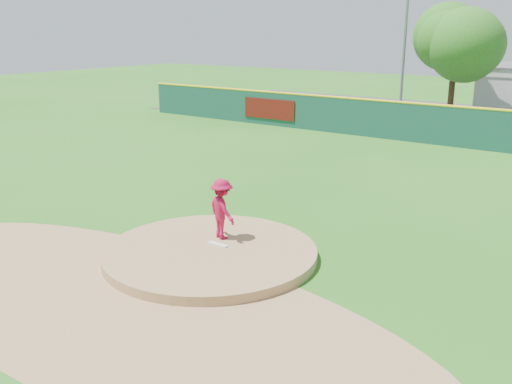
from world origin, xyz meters
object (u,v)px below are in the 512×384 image
Objects in this scene: deciduous_tree at (456,48)px; light_pole_left at (406,22)px; playground_slide at (297,104)px; pitcher at (222,209)px.

deciduous_tree is 4.72m from light_pole_left.
playground_slide is 0.23× the size of light_pole_left.
pitcher is at bearing -62.50° from playground_slide.
pitcher is 0.22× the size of deciduous_tree.
playground_slide is 0.34× the size of deciduous_tree.
pitcher is at bearing -85.84° from deciduous_tree.
playground_slide is (-11.50, 22.10, -0.36)m from pitcher.
pitcher reaches higher than playground_slide.
pitcher is 24.91m from playground_slide.
light_pole_left is (5.74, 4.11, 5.34)m from playground_slide.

